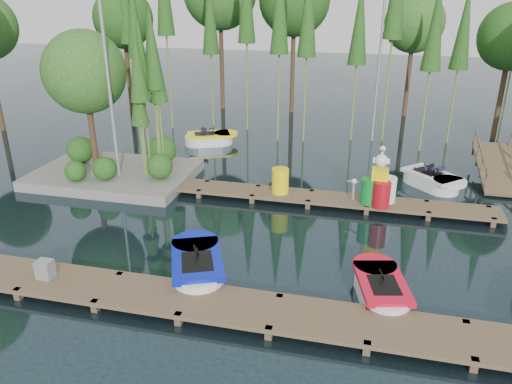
% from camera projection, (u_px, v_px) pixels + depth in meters
% --- Properties ---
extents(ground_plane, '(90.00, 90.00, 0.00)m').
position_uv_depth(ground_plane, '(238.00, 227.00, 16.24)').
color(ground_plane, '#1D2F36').
extents(near_dock, '(18.00, 1.50, 0.50)m').
position_uv_depth(near_dock, '(188.00, 300.00, 12.12)').
color(near_dock, brown).
rests_on(near_dock, ground).
extents(far_dock, '(15.00, 1.20, 0.50)m').
position_uv_depth(far_dock, '(282.00, 195.00, 18.18)').
color(far_dock, brown).
rests_on(far_dock, ground).
extents(island, '(6.20, 4.20, 6.75)m').
position_uv_depth(island, '(103.00, 100.00, 19.32)').
color(island, slate).
rests_on(island, ground).
extents(tree_screen, '(34.42, 18.53, 10.31)m').
position_uv_depth(tree_screen, '(254.00, 11.00, 23.81)').
color(tree_screen, '#442F1D').
rests_on(tree_screen, ground).
extents(lamp_island, '(0.30, 0.30, 7.25)m').
position_uv_depth(lamp_island, '(108.00, 76.00, 18.02)').
color(lamp_island, gray).
rests_on(lamp_island, ground).
extents(lamp_rear, '(0.30, 0.30, 7.25)m').
position_uv_depth(lamp_rear, '(380.00, 54.00, 23.58)').
color(lamp_rear, gray).
rests_on(lamp_rear, ground).
extents(ramp, '(1.50, 3.94, 1.49)m').
position_uv_depth(ramp, '(498.00, 167.00, 19.89)').
color(ramp, brown).
rests_on(ramp, ground).
extents(boat_blue, '(2.34, 3.20, 0.98)m').
position_uv_depth(boat_blue, '(197.00, 267.00, 13.46)').
color(boat_blue, white).
rests_on(boat_blue, ground).
extents(boat_red, '(1.69, 2.72, 0.85)m').
position_uv_depth(boat_red, '(381.00, 289.00, 12.54)').
color(boat_red, white).
rests_on(boat_red, ground).
extents(boat_yellow_far, '(2.87, 2.16, 1.31)m').
position_uv_depth(boat_yellow_far, '(210.00, 139.00, 24.53)').
color(boat_yellow_far, white).
rests_on(boat_yellow_far, ground).
extents(boat_white_far, '(2.73, 2.78, 1.27)m').
position_uv_depth(boat_white_far, '(432.00, 180.00, 19.37)').
color(boat_white_far, white).
rests_on(boat_white_far, ground).
extents(utility_cabinet, '(0.40, 0.34, 0.49)m').
position_uv_depth(utility_cabinet, '(45.00, 269.00, 12.84)').
color(utility_cabinet, gray).
rests_on(utility_cabinet, near_dock).
extents(yellow_barrel, '(0.62, 0.62, 0.92)m').
position_uv_depth(yellow_barrel, '(280.00, 181.00, 17.99)').
color(yellow_barrel, '#FFE90D').
rests_on(yellow_barrel, far_dock).
extents(drum_cluster, '(1.20, 1.10, 2.07)m').
position_uv_depth(drum_cluster, '(380.00, 187.00, 17.04)').
color(drum_cluster, '#0D7B28').
rests_on(drum_cluster, far_dock).
extents(seagull_post, '(0.49, 0.26, 0.78)m').
position_uv_depth(seagull_post, '(354.00, 186.00, 17.40)').
color(seagull_post, gray).
rests_on(seagull_post, far_dock).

